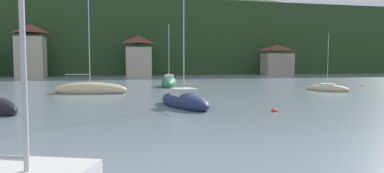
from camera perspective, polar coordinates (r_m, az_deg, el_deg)
name	(u,v)px	position (r m, az deg, el deg)	size (l,w,h in m)	color
wooded_hillside	(116,49)	(124.08, -12.19, 5.95)	(352.00, 68.27, 48.31)	#264223
shore_building_westcentral	(31,51)	(80.72, -24.54, 5.17)	(5.64, 5.87, 11.04)	#BCB29E
shore_building_central	(138,56)	(79.26, -8.66, 4.82)	(5.63, 5.91, 9.07)	#BCB29E
shore_building_eastcentral	(277,60)	(87.50, 13.58, 4.13)	(7.18, 4.62, 7.37)	gray
sailboat_far_1	(327,89)	(41.34, 20.95, -0.32)	(3.78, 4.74, 6.53)	#CCBC8E
sailboat_far_6	(169,83)	(46.09, -3.72, 0.58)	(3.29, 7.26, 8.55)	#2D754C
sailboat_mid_7	(184,101)	(25.19, -1.32, -2.39)	(3.45, 7.09, 9.12)	navy
sailboat_far_10	(90,90)	(37.22, -16.10, -0.50)	(7.84, 4.18, 10.57)	#CCBC8E
mooring_buoy_near	(362,86)	(51.13, 25.78, 0.03)	(0.45, 0.45, 0.45)	orange
mooring_buoy_far	(274,112)	(23.19, 13.12, -3.97)	(0.43, 0.43, 0.43)	red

